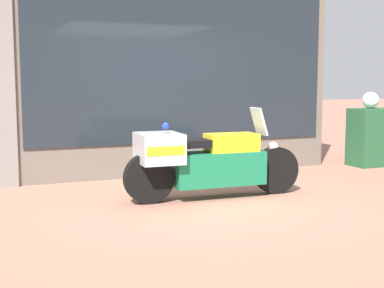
% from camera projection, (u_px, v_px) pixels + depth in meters
% --- Properties ---
extents(ground_plane, '(60.00, 60.00, 0.00)m').
position_uv_depth(ground_plane, '(200.00, 199.00, 7.09)').
color(ground_plane, '#9E6B56').
extents(shop_building, '(6.39, 0.55, 3.64)m').
position_uv_depth(shop_building, '(126.00, 64.00, 8.55)').
color(shop_building, '#6B6056').
rests_on(shop_building, ground).
extents(window_display, '(4.91, 0.30, 2.02)m').
position_uv_depth(window_display, '(178.00, 145.00, 9.07)').
color(window_display, slate).
rests_on(window_display, ground).
extents(paramedic_motorcycle, '(2.48, 0.64, 1.20)m').
position_uv_depth(paramedic_motorcycle, '(204.00, 160.00, 7.04)').
color(paramedic_motorcycle, black).
rests_on(paramedic_motorcycle, ground).
extents(utility_cabinet, '(0.99, 0.53, 1.05)m').
position_uv_depth(utility_cabinet, '(376.00, 137.00, 9.86)').
color(utility_cabinet, '#235633').
rests_on(utility_cabinet, ground).
extents(white_helmet, '(0.30, 0.30, 0.30)m').
position_uv_depth(white_helmet, '(371.00, 100.00, 9.81)').
color(white_helmet, white).
rests_on(white_helmet, utility_cabinet).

